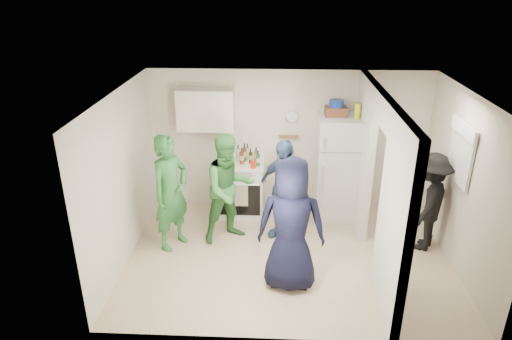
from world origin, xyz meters
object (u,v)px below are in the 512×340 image
at_px(fridge, 338,168).
at_px(person_navy, 291,225).
at_px(person_denim, 283,190).
at_px(stove, 241,188).
at_px(person_green_left, 171,193).
at_px(person_nook, 428,202).
at_px(blue_bowl, 336,103).
at_px(wicker_basket, 336,111).
at_px(person_green_center, 229,189).
at_px(yellow_cup_stack_top, 357,111).

relative_size(fridge, person_navy, 0.97).
bearing_deg(person_denim, stove, 177.96).
distance_m(person_green_left, person_nook, 3.89).
bearing_deg(person_navy, blue_bowl, -106.25).
height_order(stove, person_green_left, person_green_left).
relative_size(wicker_basket, person_green_center, 0.20).
bearing_deg(person_green_center, wicker_basket, -2.49).
relative_size(person_denim, person_navy, 0.90).
distance_m(person_navy, person_nook, 2.35).
bearing_deg(person_nook, yellow_cup_stack_top, -97.51).
xyz_separation_m(stove, wicker_basket, (1.56, 0.02, 1.42)).
distance_m(wicker_basket, person_green_left, 2.94).
xyz_separation_m(wicker_basket, yellow_cup_stack_top, (0.32, -0.15, 0.05)).
xyz_separation_m(blue_bowl, person_denim, (-0.84, -0.81, -1.19)).
height_order(fridge, person_nook, fridge).
xyz_separation_m(stove, person_green_left, (-0.97, -1.12, 0.44)).
height_order(fridge, person_green_center, fridge).
distance_m(fridge, blue_bowl, 1.12).
relative_size(person_green_left, person_navy, 0.98).
height_order(person_green_center, person_denim, person_green_center).
relative_size(person_green_center, person_denim, 1.05).
bearing_deg(person_nook, person_denim, -62.98).
height_order(fridge, person_navy, person_navy).
height_order(stove, person_green_center, person_green_center).
relative_size(wicker_basket, person_nook, 0.22).
relative_size(fridge, person_denim, 1.09).
bearing_deg(person_green_center, yellow_cup_stack_top, -10.11).
xyz_separation_m(blue_bowl, person_green_center, (-1.68, -0.88, -1.15)).
bearing_deg(stove, wicker_basket, 0.74).
bearing_deg(yellow_cup_stack_top, person_navy, -119.34).
height_order(person_denim, person_navy, person_navy).
height_order(person_green_left, person_green_center, person_green_left).
height_order(wicker_basket, person_nook, wicker_basket).
xyz_separation_m(person_green_left, person_green_center, (0.86, 0.25, -0.04)).
xyz_separation_m(person_green_center, person_denim, (0.84, 0.07, -0.04)).
bearing_deg(fridge, person_navy, -112.96).
bearing_deg(person_nook, stove, -76.57).
bearing_deg(fridge, person_denim, -140.97).
distance_m(person_green_center, person_nook, 3.03).
xyz_separation_m(person_green_center, person_navy, (0.93, -1.16, 0.06)).
bearing_deg(person_denim, fridge, 84.45).
xyz_separation_m(yellow_cup_stack_top, person_green_left, (-2.85, -0.99, -1.03)).
bearing_deg(stove, person_green_center, -97.70).
bearing_deg(yellow_cup_stack_top, fridge, 155.56).
bearing_deg(stove, person_denim, -47.46).
height_order(person_denim, person_nook, person_denim).
bearing_deg(stove, person_green_left, -131.14).
distance_m(wicker_basket, person_nook, 2.02).
bearing_deg(person_green_left, stove, -8.06).
xyz_separation_m(stove, person_denim, (0.72, -0.79, 0.36)).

